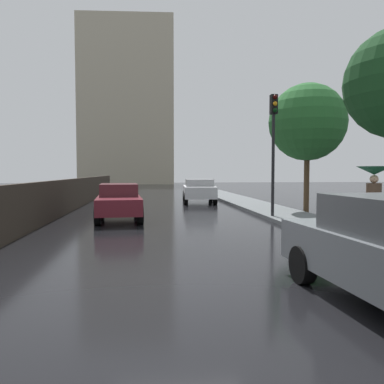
% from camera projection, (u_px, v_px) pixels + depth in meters
% --- Properties ---
extents(ground, '(120.00, 120.00, 0.00)m').
position_uv_depth(ground, '(183.00, 283.00, 6.43)').
color(ground, black).
extents(car_maroon_mid_road, '(1.98, 4.60, 1.40)m').
position_uv_depth(car_maroon_mid_road, '(119.00, 201.00, 15.06)').
color(car_maroon_mid_road, maroon).
rests_on(car_maroon_mid_road, ground).
extents(car_white_far_ahead, '(2.08, 4.02, 1.43)m').
position_uv_depth(car_white_far_ahead, '(199.00, 190.00, 23.13)').
color(car_white_far_ahead, silver).
rests_on(car_white_far_ahead, ground).
extents(pedestrian_with_umbrella_near, '(0.90, 0.90, 1.88)m').
position_uv_depth(pedestrian_with_umbrella_near, '(374.00, 183.00, 10.16)').
color(pedestrian_with_umbrella_near, black).
rests_on(pedestrian_with_umbrella_near, sidewalk_strip).
extents(traffic_light, '(0.26, 0.39, 4.72)m').
position_uv_depth(traffic_light, '(274.00, 133.00, 14.88)').
color(traffic_light, black).
rests_on(traffic_light, sidewalk_strip).
extents(street_tree_mid, '(3.44, 3.44, 5.82)m').
position_uv_depth(street_tree_mid, '(307.00, 122.00, 17.16)').
color(street_tree_mid, '#4C3823').
rests_on(street_tree_mid, ground).
extents(distant_tower, '(14.59, 7.17, 25.04)m').
position_uv_depth(distant_tower, '(128.00, 103.00, 59.09)').
color(distant_tower, '#B2A88E').
rests_on(distant_tower, ground).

